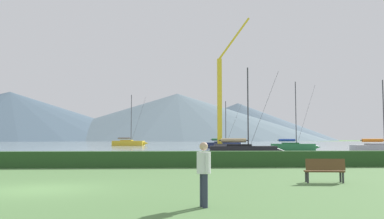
% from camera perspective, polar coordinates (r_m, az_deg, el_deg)
% --- Properties ---
extents(ground_plane, '(1000.00, 1000.00, 0.00)m').
position_cam_1_polar(ground_plane, '(15.26, -20.53, -10.33)').
color(ground_plane, '#517A42').
extents(harbor_water, '(320.00, 246.00, 0.00)m').
position_cam_1_polar(harbor_water, '(151.60, -5.30, -4.70)').
color(harbor_water, '#8C9EA3').
rests_on(harbor_water, ground_plane).
extents(hedge_line, '(80.00, 1.20, 0.97)m').
position_cam_1_polar(hedge_line, '(25.93, -13.40, -6.71)').
color(hedge_line, '#284C23').
rests_on(hedge_line, ground_plane).
extents(sailboat_slip_0, '(9.22, 4.11, 12.75)m').
position_cam_1_polar(sailboat_slip_0, '(104.67, -8.70, -4.54)').
color(sailboat_slip_0, gold).
rests_on(sailboat_slip_0, harbor_water).
extents(sailboat_slip_1, '(7.42, 2.32, 8.67)m').
position_cam_1_polar(sailboat_slip_1, '(53.26, 24.62, -4.90)').
color(sailboat_slip_1, '#9E9EA3').
rests_on(sailboat_slip_1, harbor_water).
extents(sailboat_slip_3, '(7.63, 2.90, 8.85)m').
position_cam_1_polar(sailboat_slip_3, '(41.33, 7.15, -5.57)').
color(sailboat_slip_3, black).
rests_on(sailboat_slip_3, harbor_water).
extents(sailboat_slip_4, '(7.37, 2.74, 10.35)m').
position_cam_1_polar(sailboat_slip_4, '(63.92, 13.82, -4.95)').
color(sailboat_slip_4, '#236B38').
rests_on(sailboat_slip_4, harbor_water).
extents(sailboat_slip_5, '(7.60, 2.36, 8.96)m').
position_cam_1_polar(sailboat_slip_5, '(79.57, 4.37, -4.85)').
color(sailboat_slip_5, navy).
rests_on(sailboat_slip_5, harbor_water).
extents(park_bench_under_tree, '(1.57, 0.64, 0.95)m').
position_cam_1_polar(park_bench_under_tree, '(17.30, 17.82, -7.87)').
color(park_bench_under_tree, brown).
rests_on(park_bench_under_tree, ground_plane).
extents(person_standing_walker, '(0.36, 0.55, 1.65)m').
position_cam_1_polar(person_standing_walker, '(10.65, 1.63, -8.16)').
color(person_standing_walker, '#2D3347').
rests_on(person_standing_walker, ground_plane).
extents(dock_crane, '(6.77, 2.00, 24.49)m').
position_cam_1_polar(dock_crane, '(76.36, 4.00, 0.56)').
color(dock_crane, '#333338').
rests_on(dock_crane, ground_plane).
extents(distant_hill_west_ridge, '(279.04, 279.04, 45.22)m').
position_cam_1_polar(distant_hill_west_ridge, '(397.08, -2.04, -1.04)').
color(distant_hill_west_ridge, slate).
rests_on(distant_hill_west_ridge, ground_plane).
extents(distant_hill_central_peak, '(196.49, 196.49, 38.41)m').
position_cam_1_polar(distant_hill_central_peak, '(427.10, 6.36, -1.69)').
color(distant_hill_central_peak, '#4C6070').
rests_on(distant_hill_central_peak, ground_plane).
extents(distant_hill_east_ridge, '(280.38, 280.38, 44.15)m').
position_cam_1_polar(distant_hill_east_ridge, '(406.23, -23.90, -0.84)').
color(distant_hill_east_ridge, '#425666').
rests_on(distant_hill_east_ridge, ground_plane).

